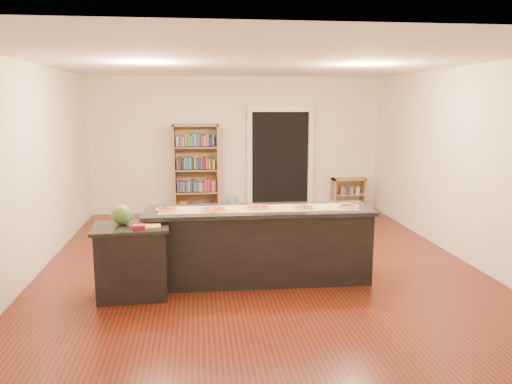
{
  "coord_description": "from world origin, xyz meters",
  "views": [
    {
      "loc": [
        -0.84,
        -6.84,
        2.27
      ],
      "look_at": [
        0.0,
        0.2,
        1.0
      ],
      "focal_mm": 35.0,
      "sensor_mm": 36.0,
      "label": 1
    }
  ],
  "objects": [
    {
      "name": "kraft_paper",
      "position": [
        -0.07,
        -0.72,
        0.95
      ],
      "size": [
        2.51,
        0.48,
        0.0
      ],
      "primitive_type": "cube",
      "rotation": [
        0.0,
        0.0,
        -0.01
      ],
      "color": "olive",
      "rests_on": "kitchen_island"
    },
    {
      "name": "side_counter",
      "position": [
        -1.62,
        -1.07,
        0.43
      ],
      "size": [
        0.87,
        0.64,
        0.86
      ],
      "rotation": [
        0.0,
        0.0,
        0.07
      ],
      "color": "black",
      "rests_on": "ground"
    },
    {
      "name": "cutting_board",
      "position": [
        -1.42,
        -1.16,
        0.87
      ],
      "size": [
        0.32,
        0.23,
        0.02
      ],
      "primitive_type": "cube",
      "rotation": [
        0.0,
        0.0,
        0.07
      ],
      "color": "tan",
      "rests_on": "side_counter"
    },
    {
      "name": "pizza_e",
      "position": [
        1.08,
        -0.76,
        0.96
      ],
      "size": [
        0.27,
        0.27,
        0.02
      ],
      "color": "tan",
      "rests_on": "kitchen_island"
    },
    {
      "name": "low_shelf",
      "position": [
        2.35,
        3.3,
        0.35
      ],
      "size": [
        0.7,
        0.3,
        0.7
      ],
      "primitive_type": "cube",
      "color": "#977549",
      "rests_on": "ground"
    },
    {
      "name": "pizza_a",
      "position": [
        -1.22,
        -0.7,
        0.96
      ],
      "size": [
        0.27,
        0.27,
        0.02
      ],
      "color": "tan",
      "rests_on": "kitchen_island"
    },
    {
      "name": "waste_bin",
      "position": [
        -0.14,
        3.14,
        0.18
      ],
      "size": [
        0.25,
        0.25,
        0.37
      ],
      "primitive_type": "cylinder",
      "color": "#6199D9",
      "rests_on": "ground"
    },
    {
      "name": "kitchen_island",
      "position": [
        -0.07,
        -0.71,
        0.48
      ],
      "size": [
        2.88,
        0.78,
        0.95
      ],
      "rotation": [
        0.0,
        0.0,
        -0.01
      ],
      "color": "black",
      "rests_on": "ground"
    },
    {
      "name": "package_teal",
      "position": [
        -1.38,
        -0.96,
        0.89
      ],
      "size": [
        0.16,
        0.16,
        0.06
      ],
      "primitive_type": "cylinder",
      "color": "#195966",
      "rests_on": "side_counter"
    },
    {
      "name": "watermelon",
      "position": [
        -1.73,
        -1.0,
        0.98
      ],
      "size": [
        0.24,
        0.24,
        0.24
      ],
      "primitive_type": "sphere",
      "color": "#144214",
      "rests_on": "side_counter"
    },
    {
      "name": "pizza_c",
      "position": [
        -0.07,
        -0.68,
        0.96
      ],
      "size": [
        0.32,
        0.32,
        0.02
      ],
      "color": "tan",
      "rests_on": "kitchen_island"
    },
    {
      "name": "bookshelf",
      "position": [
        -0.86,
        3.29,
        0.92
      ],
      "size": [
        0.92,
        0.33,
        1.85
      ],
      "primitive_type": "cube",
      "color": "#977549",
      "rests_on": "ground"
    },
    {
      "name": "pizza_b",
      "position": [
        -0.65,
        -0.75,
        0.96
      ],
      "size": [
        0.33,
        0.33,
        0.02
      ],
      "color": "tan",
      "rests_on": "kitchen_island"
    },
    {
      "name": "room",
      "position": [
        0.0,
        0.0,
        1.4
      ],
      "size": [
        6.0,
        7.0,
        2.8
      ],
      "color": "beige",
      "rests_on": "ground"
    },
    {
      "name": "package_red",
      "position": [
        -1.51,
        -1.25,
        0.89
      ],
      "size": [
        0.15,
        0.11,
        0.05
      ],
      "primitive_type": "cube",
      "rotation": [
        0.0,
        0.0,
        -0.02
      ],
      "color": "maroon",
      "rests_on": "side_counter"
    },
    {
      "name": "doorway",
      "position": [
        0.9,
        3.46,
        1.2
      ],
      "size": [
        1.4,
        0.09,
        2.21
      ],
      "color": "black",
      "rests_on": "room"
    },
    {
      "name": "pizza_d",
      "position": [
        0.5,
        -0.74,
        0.96
      ],
      "size": [
        0.29,
        0.29,
        0.02
      ],
      "color": "tan",
      "rests_on": "kitchen_island"
    }
  ]
}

